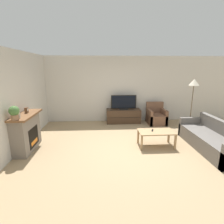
% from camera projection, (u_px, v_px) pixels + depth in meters
% --- Properties ---
extents(ground_plane, '(24.00, 24.00, 0.00)m').
position_uv_depth(ground_plane, '(127.00, 149.00, 4.92)').
color(ground_plane, '#9E8460').
extents(wall_back, '(12.00, 0.06, 2.70)m').
position_uv_depth(wall_back, '(118.00, 89.00, 7.30)').
color(wall_back, beige).
rests_on(wall_back, ground).
extents(wall_left, '(0.06, 12.00, 2.70)m').
position_uv_depth(wall_left, '(11.00, 103.00, 4.42)').
color(wall_left, beige).
rests_on(wall_left, ground).
extents(fireplace, '(0.48, 1.26, 1.02)m').
position_uv_depth(fireplace, '(26.00, 132.00, 4.78)').
color(fireplace, slate).
rests_on(fireplace, ground).
extents(mantel_vase_left, '(0.11, 0.11, 0.22)m').
position_uv_depth(mantel_vase_left, '(18.00, 114.00, 4.27)').
color(mantel_vase_left, beige).
rests_on(mantel_vase_left, fireplace).
extents(mantel_clock, '(0.08, 0.11, 0.15)m').
position_uv_depth(mantel_clock, '(26.00, 110.00, 4.76)').
color(mantel_clock, brown).
rests_on(mantel_clock, fireplace).
extents(potted_plant, '(0.24, 0.24, 0.34)m').
position_uv_depth(potted_plant, '(14.00, 112.00, 4.09)').
color(potted_plant, '#936B4C').
rests_on(potted_plant, fireplace).
extents(tv_stand, '(1.39, 0.52, 0.57)m').
position_uv_depth(tv_stand, '(123.00, 116.00, 7.26)').
color(tv_stand, '#422D1E').
rests_on(tv_stand, ground).
extents(tv, '(1.03, 0.18, 0.59)m').
position_uv_depth(tv, '(124.00, 103.00, 7.12)').
color(tv, black).
rests_on(tv, tv_stand).
extents(armchair, '(0.70, 0.76, 0.85)m').
position_uv_depth(armchair, '(156.00, 117.00, 7.14)').
color(armchair, brown).
rests_on(armchair, ground).
extents(coffee_table, '(1.02, 0.56, 0.46)m').
position_uv_depth(coffee_table, '(156.00, 133.00, 5.01)').
color(coffee_table, '#A37F56').
rests_on(coffee_table, ground).
extents(remote, '(0.09, 0.15, 0.02)m').
position_uv_depth(remote, '(152.00, 130.00, 5.04)').
color(remote, black).
rests_on(remote, coffee_table).
extents(couch, '(0.85, 2.21, 0.79)m').
position_uv_depth(couch, '(212.00, 140.00, 4.85)').
color(couch, '#66605B').
rests_on(couch, ground).
extents(floor_lamp, '(0.34, 0.34, 1.86)m').
position_uv_depth(floor_lamp, '(194.00, 86.00, 5.96)').
color(floor_lamp, black).
rests_on(floor_lamp, ground).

